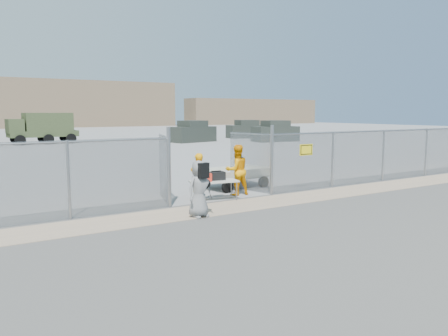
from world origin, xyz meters
TOP-DOWN VIEW (x-y plane):
  - ground at (0.00, 0.00)m, footprint 160.00×160.00m
  - tarmac_inside at (0.00, 42.00)m, footprint 160.00×80.00m
  - dirt_strip at (0.00, 1.00)m, footprint 44.00×1.60m
  - distant_hills at (5.00, 78.00)m, footprint 140.00×6.00m
  - chain_link_fence at (0.00, 2.00)m, footprint 40.00×0.20m
  - folding_table at (-0.31, 2.13)m, footprint 1.70×0.98m
  - orange_bag at (-0.66, 2.15)m, footprint 0.50×0.39m
  - black_duffel at (-0.18, 2.22)m, footprint 0.63×0.43m
  - security_worker_left at (-0.69, 2.55)m, footprint 0.60×0.42m
  - security_worker_right at (0.88, 2.57)m, footprint 0.93×0.76m
  - visitor at (-1.81, 0.37)m, footprint 0.87×0.65m
  - utility_trailer at (1.61, 3.92)m, footprint 3.60×2.20m
  - military_truck at (-0.63, 33.40)m, footprint 6.15×2.62m
  - parked_vehicle_near at (12.30, 28.00)m, footprint 4.90×3.05m
  - parked_vehicle_mid at (20.58, 30.67)m, footprint 4.65×2.65m
  - parked_vehicle_far at (19.72, 24.36)m, footprint 4.72×2.49m

SIDE VIEW (x-z plane):
  - ground at x=0.00m, z-range 0.00..0.00m
  - tarmac_inside at x=0.00m, z-range 0.00..0.01m
  - dirt_strip at x=0.00m, z-range 0.00..0.01m
  - folding_table at x=-0.31m, z-range 0.00..0.68m
  - utility_trailer at x=1.61m, z-range 0.00..0.82m
  - security_worker_left at x=-0.69m, z-range 0.00..1.59m
  - visitor at x=-1.81m, z-range 0.00..1.62m
  - orange_bag at x=-0.66m, z-range 0.68..0.95m
  - black_duffel at x=-0.18m, z-range 0.68..0.96m
  - security_worker_right at x=0.88m, z-range 0.00..1.81m
  - parked_vehicle_mid at x=20.58m, z-range 0.00..1.99m
  - parked_vehicle_far at x=19.72m, z-range 0.00..2.05m
  - parked_vehicle_near at x=12.30m, z-range 0.00..2.06m
  - chain_link_fence at x=0.00m, z-range 0.00..2.20m
  - military_truck at x=-0.63m, z-range 0.00..2.87m
  - distant_hills at x=5.00m, z-range 0.00..9.00m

